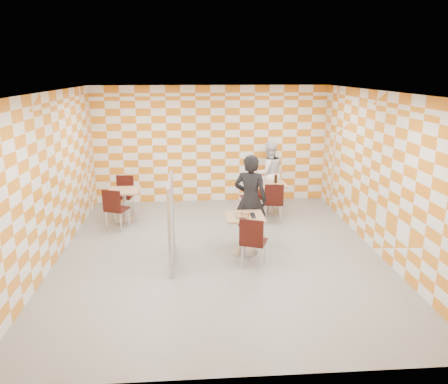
# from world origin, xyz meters

# --- Properties ---
(room_shell) EXTENTS (7.00, 7.00, 7.00)m
(room_shell) POSITION_xyz_m (0.00, 0.54, 1.50)
(room_shell) COLOR gray
(room_shell) RESTS_ON ground
(main_table) EXTENTS (0.70, 0.70, 0.75)m
(main_table) POSITION_xyz_m (0.47, -0.03, 0.51)
(main_table) COLOR tan
(main_table) RESTS_ON ground
(second_table) EXTENTS (0.70, 0.70, 0.75)m
(second_table) POSITION_xyz_m (1.38, 2.28, 0.51)
(second_table) COLOR tan
(second_table) RESTS_ON ground
(empty_table) EXTENTS (0.70, 0.70, 0.75)m
(empty_table) POSITION_xyz_m (-2.04, 1.97, 0.51)
(empty_table) COLOR tan
(empty_table) RESTS_ON ground
(chair_main_front) EXTENTS (0.55, 0.55, 0.92)m
(chair_main_front) POSITION_xyz_m (0.53, -0.68, 0.54)
(chair_main_front) COLOR #330E0A
(chair_main_front) RESTS_ON ground
(chair_second_front) EXTENTS (0.47, 0.48, 0.92)m
(chair_second_front) POSITION_xyz_m (1.33, 1.63, 0.54)
(chair_second_front) COLOR #330E0A
(chair_second_front) RESTS_ON ground
(chair_second_side) EXTENTS (0.52, 0.51, 0.92)m
(chair_second_side) POSITION_xyz_m (0.98, 2.21, 0.54)
(chair_second_side) COLOR #330E0A
(chair_second_side) RESTS_ON ground
(chair_empty_near) EXTENTS (0.55, 0.55, 0.92)m
(chair_empty_near) POSITION_xyz_m (-2.17, 1.40, 0.54)
(chair_empty_near) COLOR #330E0A
(chair_empty_near) RESTS_ON ground
(chair_empty_far) EXTENTS (0.48, 0.49, 0.92)m
(chair_empty_far) POSITION_xyz_m (-2.13, 2.55, 0.54)
(chair_empty_far) COLOR #330E0A
(chair_empty_far) RESTS_ON ground
(partition) EXTENTS (0.08, 1.38, 1.55)m
(partition) POSITION_xyz_m (-0.88, -0.33, 0.79)
(partition) COLOR white
(partition) RESTS_ON ground
(man_dark) EXTENTS (0.77, 0.64, 1.80)m
(man_dark) POSITION_xyz_m (0.64, 0.50, 0.90)
(man_dark) COLOR black
(man_dark) RESTS_ON ground
(man_white) EXTENTS (0.91, 0.77, 1.65)m
(man_white) POSITION_xyz_m (1.46, 3.05, 0.82)
(man_white) COLOR white
(man_white) RESTS_ON ground
(pizza_on_foil) EXTENTS (0.40, 0.40, 0.04)m
(pizza_on_foil) POSITION_xyz_m (0.47, -0.05, 0.77)
(pizza_on_foil) COLOR silver
(pizza_on_foil) RESTS_ON main_table
(sport_bottle) EXTENTS (0.06, 0.06, 0.20)m
(sport_bottle) POSITION_xyz_m (1.22, 2.44, 0.84)
(sport_bottle) COLOR white
(sport_bottle) RESTS_ON second_table
(soda_bottle) EXTENTS (0.07, 0.07, 0.23)m
(soda_bottle) POSITION_xyz_m (1.50, 2.33, 0.85)
(soda_bottle) COLOR black
(soda_bottle) RESTS_ON second_table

